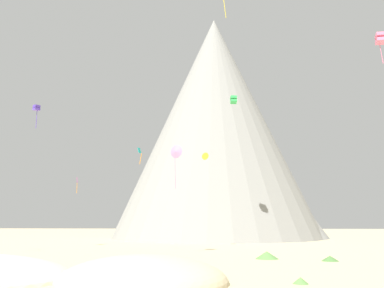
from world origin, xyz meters
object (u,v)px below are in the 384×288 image
kite_magenta_low (77,182)px  kite_yellow_mid (205,156)px  bush_far_left (267,255)px  bush_far_right (301,280)px  kite_green_high (234,100)px  rock_massif (220,141)px  kite_rainbow_high (380,39)px  kite_teal_mid (140,152)px  kite_indigo_mid (36,108)px  bush_mid_center (330,258)px  bush_scatter_east (154,274)px  kite_pink_low (176,152)px

kite_magenta_low → kite_yellow_mid: bearing=109.9°
bush_far_left → bush_far_right: size_ratio=2.42×
bush_far_right → kite_green_high: 50.64m
kite_yellow_mid → rock_massif: bearing=-68.7°
kite_rainbow_high → kite_teal_mid: 36.76m
kite_rainbow_high → kite_indigo_mid: kite_rainbow_high is taller
bush_mid_center → kite_green_high: (-9.32, 26.23, 26.39)m
kite_yellow_mid → kite_indigo_mid: 29.17m
rock_massif → kite_yellow_mid: size_ratio=54.09×
bush_scatter_east → kite_pink_low: kite_pink_low is taller
kite_magenta_low → kite_indigo_mid: (-3.69, -10.17, 10.98)m
bush_scatter_east → bush_far_left: bearing=58.3°
bush_far_right → kite_green_high: size_ratio=0.82×
kite_pink_low → kite_indigo_mid: kite_indigo_mid is taller
rock_massif → kite_yellow_mid: 39.27m
kite_rainbow_high → kite_magenta_low: kite_rainbow_high is taller
bush_far_right → kite_pink_low: 31.06m
rock_massif → kite_green_high: (2.59, -34.29, 1.01)m
rock_massif → kite_indigo_mid: 55.08m
kite_pink_low → kite_green_high: kite_green_high is taller
kite_pink_low → kite_magenta_low: 25.51m
kite_indigo_mid → bush_scatter_east: bearing=164.8°
bush_mid_center → rock_massif: bearing=101.1°
bush_far_left → kite_green_high: size_ratio=1.97×
kite_teal_mid → kite_indigo_mid: bearing=147.5°
rock_massif → kite_pink_low: bearing=-96.8°
bush_mid_center → bush_far_right: (-6.39, -16.85, -0.06)m
rock_massif → kite_yellow_mid: rock_massif is taller
kite_teal_mid → bush_scatter_east: bearing=-104.3°
bush_scatter_east → rock_massif: size_ratio=0.04×
bush_far_right → bush_far_left: bearing=90.9°
kite_yellow_mid → bush_scatter_east: bearing=111.2°
kite_yellow_mid → kite_magenta_low: bearing=21.0°
kite_magenta_low → bush_far_left: bearing=78.5°
bush_scatter_east → kite_yellow_mid: bearing=86.0°
rock_massif → kite_rainbow_high: rock_massif is taller
kite_indigo_mid → kite_pink_low: bearing=-159.0°
bush_scatter_east → kite_pink_low: (-0.97, 23.37, 13.54)m
kite_green_high → kite_teal_mid: size_ratio=0.54×
bush_mid_center → bush_far_left: (-6.67, 2.07, 0.14)m
bush_mid_center → kite_green_high: 38.36m
bush_far_right → kite_indigo_mid: 51.90m
kite_pink_low → bush_mid_center: bearing=-0.3°
bush_far_left → kite_pink_low: (-11.47, 6.39, 13.41)m
kite_rainbow_high → kite_magenta_low: (-46.63, 21.59, -16.01)m
bush_scatter_east → kite_green_high: 49.50m
kite_indigo_mid → kite_teal_mid: bearing=-149.1°
rock_massif → kite_green_high: rock_massif is taller
bush_far_right → kite_teal_mid: bearing=120.8°
kite_green_high → kite_pink_low: bearing=57.6°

